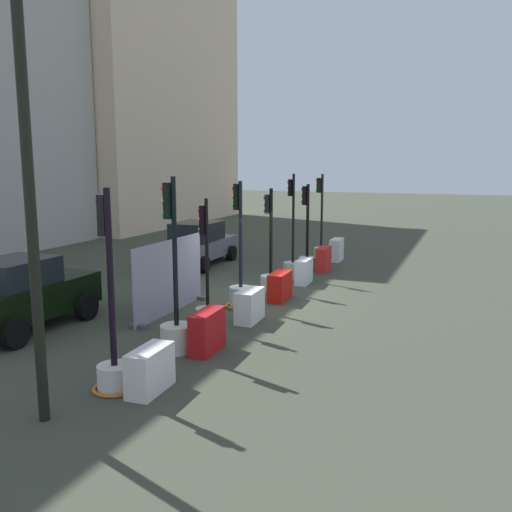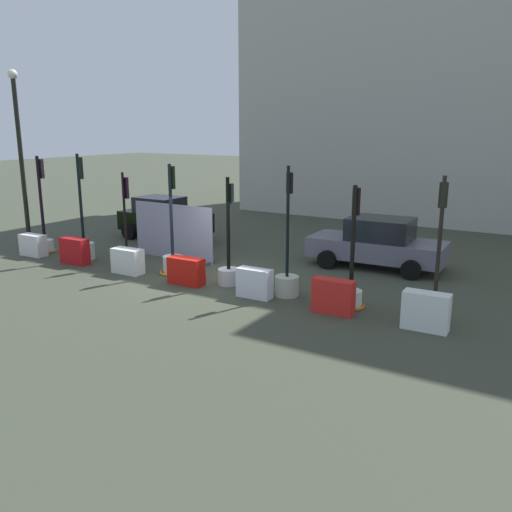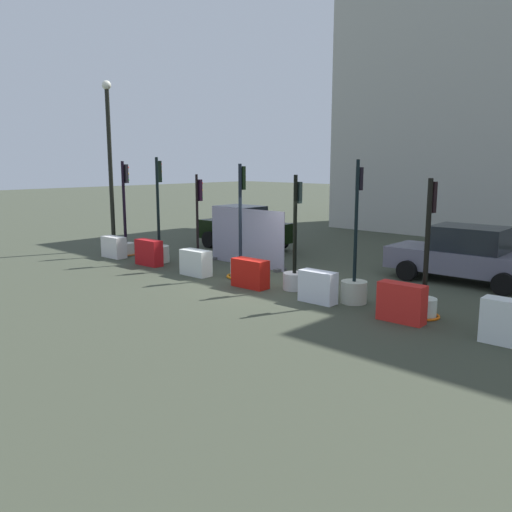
# 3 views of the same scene
# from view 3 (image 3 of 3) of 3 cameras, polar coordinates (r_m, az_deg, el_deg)

# --- Properties ---
(ground_plane) EXTENTS (120.00, 120.00, 0.00)m
(ground_plane) POSITION_cam_3_polar(r_m,az_deg,el_deg) (15.96, 1.32, -2.88)
(ground_plane) COLOR #3B4132
(traffic_light_0) EXTENTS (0.81, 0.81, 3.61)m
(traffic_light_0) POSITION_cam_3_polar(r_m,az_deg,el_deg) (21.23, -13.81, 1.89)
(traffic_light_0) COLOR silver
(traffic_light_0) RESTS_ON ground_plane
(traffic_light_1) EXTENTS (0.71, 0.71, 3.74)m
(traffic_light_1) POSITION_cam_3_polar(r_m,az_deg,el_deg) (19.43, -10.34, 1.25)
(traffic_light_1) COLOR beige
(traffic_light_1) RESTS_ON ground_plane
(traffic_light_2) EXTENTS (0.83, 0.83, 3.17)m
(traffic_light_2) POSITION_cam_3_polar(r_m,az_deg,el_deg) (18.11, -6.23, 0.25)
(traffic_light_2) COLOR #A9B6A2
(traffic_light_2) RESTS_ON ground_plane
(traffic_light_3) EXTENTS (0.89, 0.89, 3.53)m
(traffic_light_3) POSITION_cam_3_polar(r_m,az_deg,el_deg) (16.60, -1.66, -0.43)
(traffic_light_3) COLOR silver
(traffic_light_3) RESTS_ON ground_plane
(traffic_light_4) EXTENTS (0.65, 0.65, 3.23)m
(traffic_light_4) POSITION_cam_3_polar(r_m,az_deg,el_deg) (15.05, 4.18, -1.33)
(traffic_light_4) COLOR silver
(traffic_light_4) RESTS_ON ground_plane
(traffic_light_5) EXTENTS (0.67, 0.67, 3.64)m
(traffic_light_5) POSITION_cam_3_polar(r_m,az_deg,el_deg) (13.83, 10.50, -2.70)
(traffic_light_5) COLOR #B5B9A5
(traffic_light_5) RESTS_ON ground_plane
(traffic_light_6) EXTENTS (0.77, 0.77, 3.22)m
(traffic_light_6) POSITION_cam_3_polar(r_m,az_deg,el_deg) (12.95, 17.66, -3.55)
(traffic_light_6) COLOR silver
(traffic_light_6) RESTS_ON ground_plane
(construction_barrier_0) EXTENTS (1.06, 0.49, 0.80)m
(construction_barrier_0) POSITION_cam_3_polar(r_m,az_deg,el_deg) (20.80, -15.01, 0.94)
(construction_barrier_0) COLOR silver
(construction_barrier_0) RESTS_ON ground_plane
(construction_barrier_1) EXTENTS (1.11, 0.44, 0.90)m
(construction_barrier_1) POSITION_cam_3_polar(r_m,az_deg,el_deg) (18.92, -11.43, 0.36)
(construction_barrier_1) COLOR #B31417
(construction_barrier_1) RESTS_ON ground_plane
(construction_barrier_2) EXTENTS (1.06, 0.51, 0.82)m
(construction_barrier_2) POSITION_cam_3_polar(r_m,az_deg,el_deg) (17.01, -6.48, -0.73)
(construction_barrier_2) COLOR silver
(construction_barrier_2) RESTS_ON ground_plane
(construction_barrier_3) EXTENTS (1.13, 0.49, 0.82)m
(construction_barrier_3) POSITION_cam_3_polar(r_m,az_deg,el_deg) (15.29, -0.63, -1.88)
(construction_barrier_3) COLOR red
(construction_barrier_3) RESTS_ON ground_plane
(construction_barrier_4) EXTENTS (1.01, 0.43, 0.83)m
(construction_barrier_4) POSITION_cam_3_polar(r_m,az_deg,el_deg) (13.75, 6.66, -3.31)
(construction_barrier_4) COLOR silver
(construction_barrier_4) RESTS_ON ground_plane
(construction_barrier_5) EXTENTS (1.09, 0.42, 0.89)m
(construction_barrier_5) POSITION_cam_3_polar(r_m,az_deg,el_deg) (12.46, 15.36, -4.86)
(construction_barrier_5) COLOR red
(construction_barrier_5) RESTS_ON ground_plane
(construction_barrier_6) EXTENTS (1.09, 0.46, 0.91)m
(construction_barrier_6) POSITION_cam_3_polar(r_m,az_deg,el_deg) (11.66, 25.63, -6.48)
(construction_barrier_6) COLOR silver
(construction_barrier_6) RESTS_ON ground_plane
(car_black_sedan) EXTENTS (3.95, 2.06, 1.77)m
(car_black_sedan) POSITION_cam_3_polar(r_m,az_deg,el_deg) (22.15, -1.33, 3.07)
(car_black_sedan) COLOR black
(car_black_sedan) RESTS_ON ground_plane
(car_grey_saloon) EXTENTS (4.58, 2.33, 1.70)m
(car_grey_saloon) POSITION_cam_3_polar(r_m,az_deg,el_deg) (17.11, 21.66, 0.09)
(car_grey_saloon) COLOR slate
(car_grey_saloon) RESTS_ON ground_plane
(street_lamp_post) EXTENTS (0.36, 0.36, 6.72)m
(street_lamp_post) POSITION_cam_3_polar(r_m,az_deg,el_deg) (22.40, -15.43, 10.48)
(street_lamp_post) COLOR black
(street_lamp_post) RESTS_ON ground_plane
(site_fence_panel) EXTENTS (3.47, 0.50, 1.98)m
(site_fence_panel) POSITION_cam_3_polar(r_m,az_deg,el_deg) (18.48, -1.06, 1.87)
(site_fence_panel) COLOR #9794AB
(site_fence_panel) RESTS_ON ground_plane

